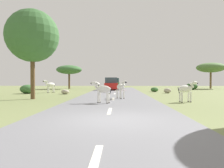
{
  "coord_description": "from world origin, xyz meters",
  "views": [
    {
      "loc": [
        0.17,
        -7.42,
        1.43
      ],
      "look_at": [
        -0.47,
        12.55,
        1.06
      ],
      "focal_mm": 33.92,
      "sensor_mm": 36.0,
      "label": 1
    }
  ],
  "objects_px": {
    "car_1": "(114,83)",
    "tree_2": "(32,36)",
    "zebra_1": "(102,90)",
    "zebra_2": "(186,89)",
    "rock_1": "(167,91)",
    "zebra_0": "(121,87)",
    "bush_2": "(192,86)",
    "car_0": "(111,84)",
    "tree_3": "(69,70)",
    "zebra_3": "(50,85)",
    "bush_0": "(28,89)",
    "rock_0": "(65,92)",
    "tree_0": "(211,68)",
    "bush_1": "(154,90)"
  },
  "relations": [
    {
      "from": "bush_1",
      "to": "zebra_2",
      "type": "bearing_deg",
      "value": -89.87
    },
    {
      "from": "tree_3",
      "to": "bush_2",
      "type": "distance_m",
      "value": 19.44
    },
    {
      "from": "tree_0",
      "to": "bush_1",
      "type": "distance_m",
      "value": 15.35
    },
    {
      "from": "zebra_2",
      "to": "rock_1",
      "type": "distance_m",
      "value": 9.48
    },
    {
      "from": "zebra_1",
      "to": "tree_3",
      "type": "height_order",
      "value": "tree_3"
    },
    {
      "from": "tree_3",
      "to": "bush_2",
      "type": "height_order",
      "value": "tree_3"
    },
    {
      "from": "tree_0",
      "to": "tree_2",
      "type": "height_order",
      "value": "tree_2"
    },
    {
      "from": "zebra_2",
      "to": "car_0",
      "type": "bearing_deg",
      "value": -177.64
    },
    {
      "from": "zebra_1",
      "to": "rock_0",
      "type": "xyz_separation_m",
      "value": [
        -4.47,
        8.58,
        -0.62
      ]
    },
    {
      "from": "car_1",
      "to": "tree_2",
      "type": "xyz_separation_m",
      "value": [
        -5.74,
        -21.43,
        3.9
      ]
    },
    {
      "from": "zebra_1",
      "to": "bush_2",
      "type": "xyz_separation_m",
      "value": [
        11.92,
        19.23,
        -0.36
      ]
    },
    {
      "from": "zebra_3",
      "to": "car_0",
      "type": "xyz_separation_m",
      "value": [
        6.75,
        6.0,
        -0.04
      ]
    },
    {
      "from": "zebra_2",
      "to": "car_1",
      "type": "relative_size",
      "value": 0.33
    },
    {
      "from": "zebra_3",
      "to": "car_1",
      "type": "xyz_separation_m",
      "value": [
        7.05,
        13.42,
        -0.04
      ]
    },
    {
      "from": "zebra_2",
      "to": "car_0",
      "type": "relative_size",
      "value": 0.33
    },
    {
      "from": "tree_2",
      "to": "rock_1",
      "type": "height_order",
      "value": "tree_2"
    },
    {
      "from": "rock_0",
      "to": "zebra_3",
      "type": "bearing_deg",
      "value": 133.72
    },
    {
      "from": "zebra_3",
      "to": "rock_1",
      "type": "bearing_deg",
      "value": -140.74
    },
    {
      "from": "tree_3",
      "to": "rock_0",
      "type": "bearing_deg",
      "value": -78.46
    },
    {
      "from": "zebra_2",
      "to": "tree_2",
      "type": "height_order",
      "value": "tree_2"
    },
    {
      "from": "zebra_0",
      "to": "zebra_3",
      "type": "height_order",
      "value": "zebra_3"
    },
    {
      "from": "zebra_1",
      "to": "car_1",
      "type": "distance_m",
      "value": 24.46
    },
    {
      "from": "zebra_2",
      "to": "car_0",
      "type": "distance_m",
      "value": 16.84
    },
    {
      "from": "bush_2",
      "to": "rock_0",
      "type": "bearing_deg",
      "value": -146.99
    },
    {
      "from": "tree_0",
      "to": "rock_1",
      "type": "height_order",
      "value": "tree_0"
    },
    {
      "from": "bush_1",
      "to": "rock_0",
      "type": "distance_m",
      "value": 10.85
    },
    {
      "from": "bush_2",
      "to": "rock_0",
      "type": "distance_m",
      "value": 19.54
    },
    {
      "from": "zebra_0",
      "to": "bush_2",
      "type": "xyz_separation_m",
      "value": [
        10.76,
        16.18,
        -0.4
      ]
    },
    {
      "from": "bush_0",
      "to": "bush_1",
      "type": "relative_size",
      "value": 1.71
    },
    {
      "from": "car_1",
      "to": "tree_2",
      "type": "relative_size",
      "value": 0.65
    },
    {
      "from": "zebra_0",
      "to": "rock_1",
      "type": "bearing_deg",
      "value": -150.35
    },
    {
      "from": "zebra_2",
      "to": "rock_1",
      "type": "xyz_separation_m",
      "value": [
        0.93,
        9.42,
        -0.58
      ]
    },
    {
      "from": "tree_0",
      "to": "bush_0",
      "type": "distance_m",
      "value": 28.9
    },
    {
      "from": "tree_2",
      "to": "bush_0",
      "type": "height_order",
      "value": "tree_2"
    },
    {
      "from": "zebra_0",
      "to": "bush_0",
      "type": "relative_size",
      "value": 0.9
    },
    {
      "from": "zebra_1",
      "to": "tree_2",
      "type": "distance_m",
      "value": 7.39
    },
    {
      "from": "zebra_2",
      "to": "bush_1",
      "type": "xyz_separation_m",
      "value": [
        -0.03,
        12.09,
        -0.57
      ]
    },
    {
      "from": "zebra_2",
      "to": "bush_0",
      "type": "relative_size",
      "value": 0.93
    },
    {
      "from": "tree_2",
      "to": "rock_0",
      "type": "relative_size",
      "value": 8.52
    },
    {
      "from": "tree_0",
      "to": "bush_0",
      "type": "bearing_deg",
      "value": -150.93
    },
    {
      "from": "zebra_2",
      "to": "bush_2",
      "type": "height_order",
      "value": "zebra_2"
    },
    {
      "from": "car_1",
      "to": "tree_2",
      "type": "height_order",
      "value": "tree_2"
    },
    {
      "from": "tree_2",
      "to": "rock_0",
      "type": "height_order",
      "value": "tree_2"
    },
    {
      "from": "zebra_0",
      "to": "car_1",
      "type": "xyz_separation_m",
      "value": [
        -0.92,
        21.42,
        -0.05
      ]
    },
    {
      "from": "car_0",
      "to": "tree_0",
      "type": "bearing_deg",
      "value": 19.28
    },
    {
      "from": "tree_2",
      "to": "tree_3",
      "type": "distance_m",
      "value": 18.92
    },
    {
      "from": "bush_2",
      "to": "rock_1",
      "type": "xyz_separation_m",
      "value": [
        -5.61,
        -8.7,
        -0.23
      ]
    },
    {
      "from": "car_0",
      "to": "tree_3",
      "type": "distance_m",
      "value": 8.84
    },
    {
      "from": "bush_0",
      "to": "tree_2",
      "type": "bearing_deg",
      "value": -63.43
    },
    {
      "from": "tree_0",
      "to": "tree_3",
      "type": "distance_m",
      "value": 23.67
    }
  ]
}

